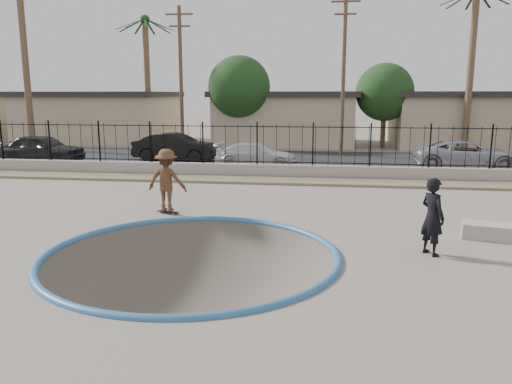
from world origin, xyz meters
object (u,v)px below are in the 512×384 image
Objects in this scene: skater at (167,183)px; videographer at (432,217)px; car_d at (467,155)px; car_c at (257,155)px; car_b at (176,147)px; concrete_ledge at (495,232)px; car_a at (43,148)px; skateboard at (168,212)px.

skater is 8.05m from videographer.
skater is 16.31m from car_d.
car_d reaches higher than car_c.
videographer is at bearing 163.23° from skater.
car_b is 5.05m from car_c.
car_a is at bearing 148.74° from concrete_ledge.
videographer is 22.41m from car_a.
car_a is at bearing 20.16° from videographer.
car_b reaches higher than car_c.
videographer is 1.15× the size of concrete_ledge.
car_c is at bearing -105.07° from car_b.
concrete_ledge is 0.34× the size of car_b.
car_c is 0.84× the size of car_d.
car_a is at bearing -39.00° from skater.
car_c is (-6.02, 13.54, -0.26)m from videographer.
car_c is (1.41, 10.43, -0.32)m from skater.
skater is 0.43× the size of car_a.
car_b is at bearing 133.10° from concrete_ledge.
concrete_ledge is at bearing -84.03° from videographer.
videographer reaches higher than car_a.
videographer is 14.94m from car_d.
car_c is (4.79, -1.60, -0.15)m from car_b.
car_b reaches higher than skateboard.
skateboard is 0.49× the size of concrete_ledge.
skater reaches higher than skateboard.
car_b is (-3.38, 12.03, 0.76)m from skateboard.
skater reaches higher than car_c.
car_a is at bearing 93.97° from car_c.
car_a is 0.96× the size of car_b.
car_d is (4.50, 14.24, -0.17)m from videographer.
skateboard is 12.51m from car_b.
car_d is (15.30, -0.90, -0.06)m from car_b.
car_d reaches higher than skateboard.
videographer reaches higher than skateboard.
car_b is at bearing -72.72° from car_a.
concrete_ledge is 18.64m from car_b.
car_b reaches higher than car_d.
car_c is (11.84, 0.00, -0.15)m from car_a.
skater is at bearing 135.74° from car_d.
car_c is at bearing -8.71° from videographer.
car_c is (-7.94, 12.00, 0.46)m from concrete_ledge.
car_d is (22.35, 0.70, -0.06)m from car_a.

